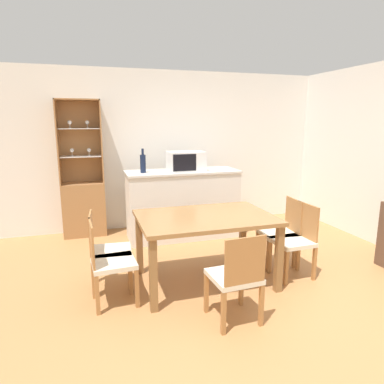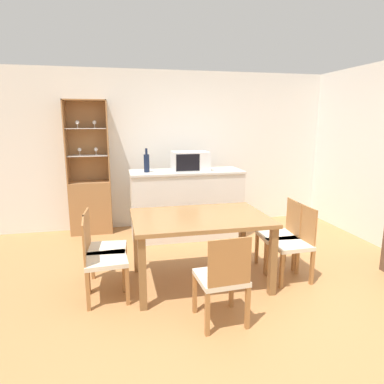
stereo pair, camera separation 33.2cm
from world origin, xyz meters
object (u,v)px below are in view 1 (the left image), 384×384
dining_chair_side_left_near (109,262)px  wine_bottle (143,163)px  dining_chair_side_left_far (107,251)px  dining_chair_head_near (236,277)px  microwave (186,161)px  dining_chair_side_right_near (295,240)px  dining_table (205,224)px  dining_chair_side_right_far (281,232)px  display_cabinet (84,197)px

dining_chair_side_left_near → wine_bottle: 1.92m
dining_chair_side_left_far → wine_bottle: (0.61, 1.36, 0.74)m
dining_chair_head_near → microwave: size_ratio=1.56×
dining_chair_side_left_near → dining_chair_side_right_near: bearing=86.5°
dining_table → dining_chair_side_left_far: size_ratio=1.72×
dining_chair_side_right_far → dining_chair_side_left_far: 2.06m
dining_chair_side_right_near → dining_table: bearing=79.9°
dining_chair_side_right_far → dining_chair_side_left_near: bearing=102.6°
microwave → dining_chair_side_left_far: bearing=-132.0°
dining_chair_head_near → dining_chair_side_left_far: bearing=133.7°
dining_chair_side_left_far → dining_table: bearing=85.8°
dining_chair_side_right_far → dining_chair_side_right_near: same height
display_cabinet → dining_chair_head_near: bearing=-66.3°
dining_chair_side_right_near → dining_chair_side_left_far: 2.08m
microwave → wine_bottle: (-0.65, -0.05, -0.00)m
dining_chair_side_right_near → dining_chair_side_left_near: (-2.06, -0.00, 0.00)m
dining_table → microwave: microwave is taller
dining_chair_side_left_near → microwave: 2.25m
microwave → wine_bottle: bearing=-175.8°
dining_chair_head_near → dining_chair_side_left_near: 1.22m
dining_chair_side_right_far → dining_chair_side_left_far: (-2.06, 0.01, 0.00)m
dining_chair_head_near → display_cabinet: bearing=110.2°
dining_chair_side_right_far → dining_chair_head_near: bearing=137.2°
dining_chair_side_left_near → wine_bottle: (0.61, 1.66, 0.74)m
display_cabinet → wine_bottle: bearing=-33.8°
dining_chair_side_right_near → microwave: bearing=23.0°
dining_chair_side_right_near → wine_bottle: (-1.45, 1.65, 0.74)m
dining_chair_head_near → wine_bottle: 2.47m
display_cabinet → dining_chair_side_right_near: bearing=-44.1°
dining_chair_head_near → dining_chair_side_left_far: (-1.03, 0.96, 0.00)m
dining_chair_side_right_near → dining_chair_side_left_near: size_ratio=1.00×
display_cabinet → dining_chair_side_left_far: size_ratio=2.47×
wine_bottle → dining_chair_side_left_near: bearing=-110.3°
dining_chair_side_right_near → microwave: size_ratio=1.56×
dining_table → dining_chair_side_left_far: (-1.03, 0.15, -0.24)m
wine_bottle → dining_chair_side_right_near: bearing=-48.8°
microwave → dining_chair_side_right_near: bearing=-64.9°
dining_chair_side_left_far → microwave: microwave is taller
dining_chair_side_right_far → dining_chair_side_right_near: (0.00, -0.29, 0.00)m
dining_chair_head_near → microwave: (0.23, 2.36, 0.74)m
dining_table → dining_chair_side_left_far: dining_chair_side_left_far is taller
microwave → wine_bottle: wine_bottle is taller
display_cabinet → dining_chair_head_near: 3.15m
display_cabinet → dining_chair_side_left_near: display_cabinet is taller
dining_chair_head_near → dining_chair_side_left_near: bearing=144.1°
dining_chair_side_left_far → dining_chair_head_near: bearing=51.3°
dining_chair_head_near → dining_chair_side_left_near: size_ratio=1.00×
dining_table → dining_chair_side_right_far: size_ratio=1.72×
dining_table → dining_chair_side_right_far: bearing=8.0°
dining_chair_side_right_far → dining_chair_head_near: (-1.03, -0.95, 0.00)m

